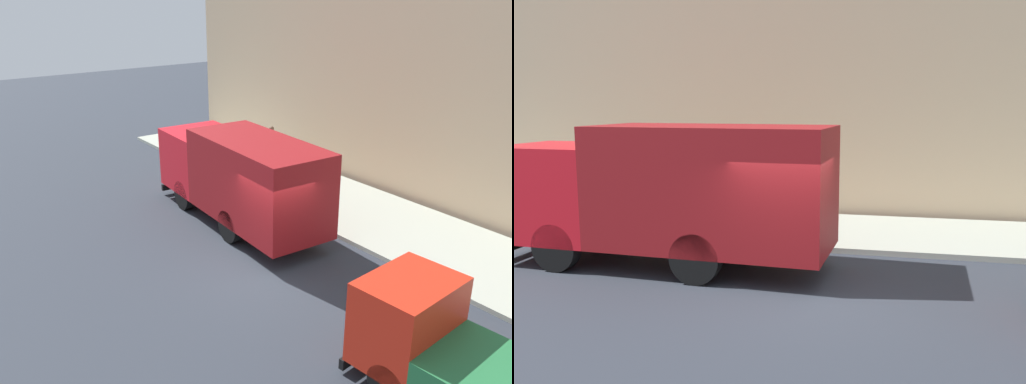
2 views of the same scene
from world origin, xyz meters
TOP-DOWN VIEW (x-y plane):
  - ground at (0.00, 0.00)m, footprint 80.00×80.00m
  - sidewalk at (5.09, 0.00)m, footprint 4.18×30.00m
  - building_facade at (7.68, 0.00)m, footprint 0.50×30.00m
  - large_utility_truck at (1.21, 3.02)m, footprint 2.75×7.66m
  - pedestrian_walking at (4.77, 5.15)m, footprint 0.44×0.44m
  - pedestrian_standing at (5.69, 7.04)m, footprint 0.53×0.53m
  - pedestrian_third at (4.46, 8.48)m, footprint 0.52×0.52m
  - traffic_cone_orange at (3.51, 5.76)m, footprint 0.49×0.49m
  - street_sign_post at (3.39, 3.51)m, footprint 0.44×0.08m

SIDE VIEW (x-z plane):
  - ground at x=0.00m, z-range 0.00..0.00m
  - sidewalk at x=5.09m, z-range 0.00..0.14m
  - traffic_cone_orange at x=3.51m, z-range 0.14..0.83m
  - pedestrian_third at x=4.46m, z-range 0.18..1.83m
  - pedestrian_walking at x=4.77m, z-range 0.18..1.87m
  - pedestrian_standing at x=5.69m, z-range 0.18..1.95m
  - street_sign_post at x=3.39m, z-range 0.35..2.58m
  - large_utility_truck at x=1.21m, z-range 0.16..3.28m
  - building_facade at x=7.68m, z-range 0.00..9.83m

